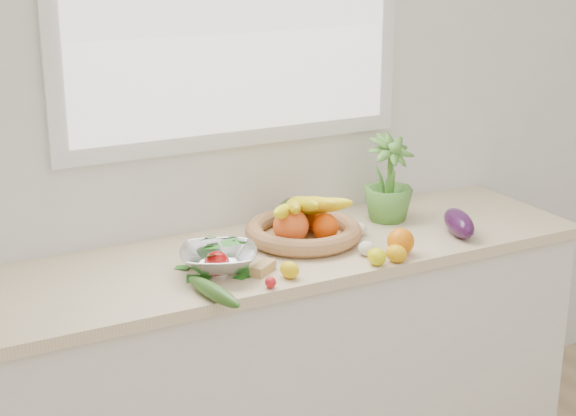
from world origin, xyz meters
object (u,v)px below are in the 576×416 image
apple (217,264)px  eggplant (459,223)px  colander_with_spinach (219,254)px  fruit_basket (303,225)px  potted_herb (388,179)px  cucumber (214,292)px

apple → eggplant: eggplant is taller
colander_with_spinach → apple: bearing=-126.9°
fruit_basket → apple: bearing=-158.0°
potted_herb → eggplant: bearing=-63.4°
fruit_basket → colander_with_spinach: fruit_basket is taller
cucumber → colander_with_spinach: bearing=62.3°
potted_herb → colander_with_spinach: size_ratio=1.03×
eggplant → potted_herb: 0.31m
fruit_basket → eggplant: bearing=-21.6°
potted_herb → fruit_basket: size_ratio=0.74×
apple → eggplant: 0.91m
apple → cucumber: size_ratio=0.31×
fruit_basket → cucumber: bearing=-145.8°
eggplant → fruit_basket: fruit_basket is taller
apple → eggplant: size_ratio=0.37×
cucumber → potted_herb: bearing=23.4°
eggplant → potted_herb: size_ratio=0.67×
eggplant → colander_with_spinach: 0.90m
potted_herb → colander_with_spinach: 0.79m
apple → potted_herb: bearing=15.1°
apple → potted_herb: (0.78, 0.21, 0.12)m
colander_with_spinach → potted_herb: bearing=14.0°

